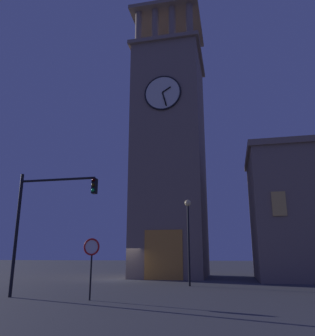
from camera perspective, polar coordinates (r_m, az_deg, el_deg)
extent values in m
plane|color=#424247|center=(28.39, -6.03, -18.50)|extent=(200.00, 200.00, 0.00)
cube|color=gray|center=(33.29, 2.23, 1.32)|extent=(6.42, 7.56, 22.19)
cube|color=gray|center=(37.98, 2.06, 17.93)|extent=(7.02, 8.16, 0.40)
cylinder|color=gray|center=(36.31, 5.47, 23.72)|extent=(0.70, 0.70, 3.71)
cylinder|color=gray|center=(36.49, 2.51, 23.44)|extent=(0.70, 0.70, 3.71)
cylinder|color=gray|center=(36.76, -0.39, 23.10)|extent=(0.70, 0.70, 3.71)
cylinder|color=gray|center=(37.10, -3.24, 22.71)|extent=(0.70, 0.70, 3.71)
cylinder|color=gray|center=(41.46, 6.60, 18.33)|extent=(0.70, 0.70, 3.71)
cylinder|color=gray|center=(41.62, 4.10, 18.12)|extent=(0.70, 0.70, 3.71)
cylinder|color=gray|center=(41.86, 1.62, 17.88)|extent=(0.70, 0.70, 3.71)
cylinder|color=gray|center=(42.16, -0.82, 17.61)|extent=(0.70, 0.70, 3.71)
cube|color=gray|center=(40.35, 2.00, 22.86)|extent=(7.02, 8.16, 0.40)
cylinder|color=black|center=(41.49, 1.98, 24.87)|extent=(0.12, 0.12, 3.27)
cylinder|color=silver|center=(31.79, 0.88, 12.70)|extent=(3.33, 0.12, 3.33)
torus|color=black|center=(31.77, 0.87, 12.71)|extent=(3.49, 0.16, 3.49)
cube|color=black|center=(31.75, 1.55, 13.23)|extent=(0.84, 0.06, 0.58)
cube|color=black|center=(31.36, 1.17, 11.70)|extent=(0.47, 0.06, 1.40)
cube|color=orange|center=(28.34, 1.04, -14.54)|extent=(3.20, 0.24, 4.00)
cube|color=#E0B259|center=(26.25, 20.02, -5.73)|extent=(1.00, 0.12, 1.80)
cylinder|color=black|center=(18.38, -22.93, -10.16)|extent=(0.16, 0.16, 6.04)
cylinder|color=black|center=(17.67, -16.70, -1.92)|extent=(4.05, 0.12, 0.12)
cube|color=black|center=(16.70, -10.70, -3.06)|extent=(0.22, 0.30, 0.75)
sphere|color=#360505|center=(16.59, -10.89, -2.01)|extent=(0.16, 0.16, 0.16)
sphere|color=#392705|center=(16.54, -10.93, -2.85)|extent=(0.16, 0.16, 0.16)
sphere|color=#18C154|center=(16.49, -10.97, -3.70)|extent=(0.16, 0.16, 0.16)
cylinder|color=black|center=(22.91, 5.36, -12.95)|extent=(0.14, 0.14, 5.20)
sphere|color=#F9DB8C|center=(23.16, 5.19, -5.97)|extent=(0.44, 0.44, 0.44)
cylinder|color=black|center=(16.12, -11.30, -17.00)|extent=(0.08, 0.08, 2.41)
cylinder|color=white|center=(16.07, -11.16, -13.06)|extent=(0.70, 0.04, 0.70)
torus|color=red|center=(16.06, -11.19, -13.06)|extent=(0.78, 0.08, 0.78)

